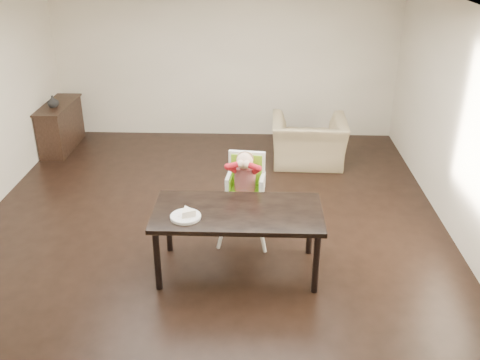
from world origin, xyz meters
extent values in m
plane|color=black|center=(0.00, 0.00, 0.00)|extent=(7.00, 7.00, 0.00)
cube|color=beige|center=(0.00, 3.50, 1.35)|extent=(6.00, 0.02, 2.70)
cube|color=beige|center=(0.00, -3.50, 1.35)|extent=(6.00, 0.02, 2.70)
cube|color=beige|center=(3.00, 0.00, 1.35)|extent=(0.02, 7.00, 2.70)
cube|color=white|center=(0.00, 0.00, 2.70)|extent=(6.00, 7.00, 0.02)
cube|color=black|center=(0.38, -0.83, 0.72)|extent=(1.80, 0.90, 0.05)
cylinder|color=black|center=(-0.44, -1.20, 0.35)|extent=(0.07, 0.07, 0.70)
cylinder|color=black|center=(1.20, -1.20, 0.35)|extent=(0.07, 0.07, 0.70)
cylinder|color=black|center=(-0.44, -0.46, 0.35)|extent=(0.07, 0.07, 0.70)
cylinder|color=black|center=(1.20, -0.46, 0.35)|extent=(0.07, 0.07, 0.70)
cylinder|color=white|center=(0.20, -0.35, 0.30)|extent=(0.05, 0.05, 0.61)
cylinder|color=white|center=(0.63, -0.39, 0.30)|extent=(0.05, 0.05, 0.61)
cylinder|color=white|center=(0.25, 0.08, 0.30)|extent=(0.05, 0.05, 0.61)
cylinder|color=white|center=(0.68, 0.04, 0.30)|extent=(0.05, 0.05, 0.61)
cube|color=white|center=(0.44, -0.16, 0.61)|extent=(0.47, 0.44, 0.05)
cube|color=#75BE18|center=(0.44, -0.16, 0.64)|extent=(0.38, 0.36, 0.03)
cube|color=white|center=(0.46, 0.01, 0.86)|extent=(0.44, 0.10, 0.45)
cube|color=#75BE18|center=(0.46, -0.02, 0.84)|extent=(0.37, 0.06, 0.41)
cube|color=black|center=(0.38, -0.09, 0.84)|extent=(0.05, 0.20, 0.02)
cube|color=black|center=(0.52, -0.11, 0.84)|extent=(0.05, 0.20, 0.02)
cylinder|color=#A21612|center=(0.44, -0.16, 0.81)|extent=(0.28, 0.28, 0.29)
sphere|color=beige|center=(0.44, -0.18, 1.04)|extent=(0.22, 0.22, 0.19)
ellipsoid|color=brown|center=(0.44, -0.15, 1.07)|extent=(0.22, 0.21, 0.15)
sphere|color=beige|center=(0.39, -0.27, 1.05)|extent=(0.10, 0.10, 0.09)
sphere|color=beige|center=(0.47, -0.28, 1.05)|extent=(0.10, 0.10, 0.09)
cylinder|color=white|center=(-0.15, -1.01, 0.76)|extent=(0.33, 0.33, 0.02)
torus|color=white|center=(-0.15, -1.01, 0.78)|extent=(0.33, 0.33, 0.02)
imported|color=#9C8A63|center=(1.39, 2.17, 0.50)|extent=(1.18, 0.78, 1.01)
cube|color=black|center=(-2.78, 2.70, 0.38)|extent=(0.40, 1.20, 0.76)
cube|color=black|center=(-2.78, 2.70, 0.78)|extent=(0.44, 1.26, 0.03)
imported|color=#99999E|center=(-2.78, 2.53, 0.88)|extent=(0.23, 0.24, 0.18)
camera|label=1|loc=(0.59, -5.81, 3.48)|focal=40.00mm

